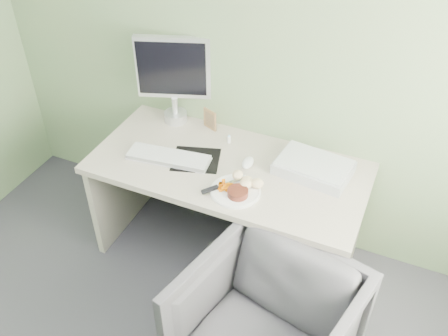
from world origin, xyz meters
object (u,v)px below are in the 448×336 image
at_px(scanner, 314,168).
at_px(monitor, 174,75).
at_px(desk_chair, 266,330).
at_px(plate, 236,191).
at_px(desk, 228,189).

bearing_deg(scanner, monitor, 176.23).
height_order(scanner, monitor, monitor).
distance_m(scanner, desk_chair, 0.92).
distance_m(monitor, desk_chair, 1.58).
distance_m(plate, desk_chair, 0.73).
bearing_deg(monitor, desk_chair, -64.41).
relative_size(plate, desk_chair, 0.35).
xyz_separation_m(monitor, desk_chair, (1.00, -1.01, -0.69)).
height_order(desk, scanner, scanner).
relative_size(plate, scanner, 0.67).
bearing_deg(plate, monitor, 140.77).
bearing_deg(desk_chair, scanner, 106.20).
relative_size(scanner, monitor, 0.72).
height_order(scanner, desk_chair, scanner).
bearing_deg(desk_chair, desk, 139.81).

